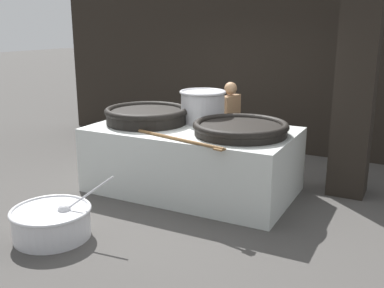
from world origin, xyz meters
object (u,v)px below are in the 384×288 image
(giant_wok_far, at_px, (241,128))
(prep_bowl_vegetables, at_px, (52,221))
(stock_pot, at_px, (203,106))
(giant_wok_near, at_px, (147,115))
(cook, at_px, (229,123))

(giant_wok_far, xyz_separation_m, prep_bowl_vegetables, (-1.47, -2.02, -0.83))
(stock_pot, xyz_separation_m, prep_bowl_vegetables, (-0.67, -2.52, -0.98))
(giant_wok_near, xyz_separation_m, prep_bowl_vegetables, (0.03, -2.06, -0.86))
(giant_wok_far, height_order, prep_bowl_vegetables, giant_wok_far)
(giant_wok_far, distance_m, cook, 1.34)
(giant_wok_near, xyz_separation_m, cook, (0.87, 1.12, -0.26))
(giant_wok_far, height_order, stock_pot, stock_pot)
(giant_wok_near, bearing_deg, giant_wok_far, -1.59)
(cook, bearing_deg, giant_wok_near, 60.27)
(stock_pot, bearing_deg, giant_wok_near, -147.37)
(giant_wok_near, bearing_deg, prep_bowl_vegetables, -89.04)
(cook, relative_size, prep_bowl_vegetables, 1.35)
(giant_wok_near, height_order, cook, cook)
(giant_wok_far, bearing_deg, cook, 118.88)
(cook, height_order, prep_bowl_vegetables, cook)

